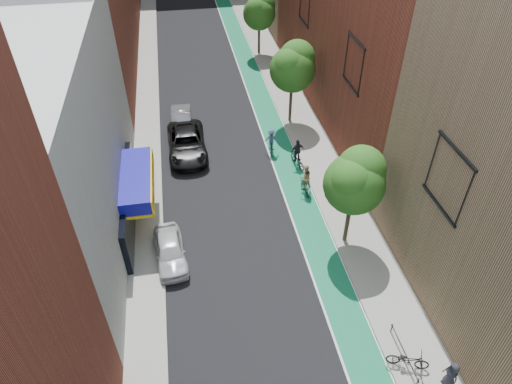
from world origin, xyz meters
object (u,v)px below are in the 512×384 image
parked_car_silver (181,121)px  pedestrian (451,375)px  parked_car_white (170,251)px  cyclist_lane_near (305,181)px  cyclist_lane_mid (297,156)px  cyclist_lane_far (271,143)px  parked_car_black (187,143)px

parked_car_silver → pedestrian: (10.40, -23.86, 0.21)m
parked_car_white → parked_car_silver: size_ratio=0.94×
cyclist_lane_near → pedestrian: (2.73, -14.30, 0.01)m
cyclist_lane_mid → cyclist_lane_far: bearing=-66.9°
cyclist_lane_far → cyclist_lane_mid: bearing=141.2°
parked_car_white → parked_car_silver: parked_car_silver is taller
parked_car_white → cyclist_lane_near: (9.05, 4.53, 0.22)m
parked_car_silver → cyclist_lane_mid: 10.27m
parked_car_silver → pedestrian: bearing=-64.2°
cyclist_lane_near → pedestrian: bearing=98.4°
parked_car_black → cyclist_lane_near: 9.58m
cyclist_lane_far → parked_car_black: bearing=3.9°
parked_car_white → pedestrian: size_ratio=2.65×
cyclist_lane_near → cyclist_lane_mid: size_ratio=1.00×
cyclist_lane_near → pedestrian: 14.56m
parked_car_black → pedestrian: (10.18, -20.32, 0.10)m
parked_car_black → cyclist_lane_far: size_ratio=3.09×
cyclist_lane_mid → pedestrian: size_ratio=1.36×
parked_car_silver → cyclist_lane_near: 12.26m
cyclist_lane_near → cyclist_lane_far: cyclist_lane_near is taller
parked_car_white → cyclist_lane_mid: 11.99m
parked_car_white → parked_car_silver: (1.38, 14.09, 0.02)m
cyclist_lane_near → cyclist_lane_mid: (0.25, 3.03, -0.13)m
parked_car_black → cyclist_lane_mid: cyclist_lane_mid is taller
parked_car_black → parked_car_silver: bearing=93.0°
cyclist_lane_far → pedestrian: (3.98, -19.27, 0.09)m
parked_car_silver → cyclist_lane_near: bearing=-49.0°
cyclist_lane_near → parked_car_black: bearing=-41.4°
parked_car_white → cyclist_lane_mid: cyclist_lane_mid is taller
cyclist_lane_far → parked_car_white: bearing=64.2°
pedestrian → parked_car_black: bearing=-159.3°
cyclist_lane_mid → cyclist_lane_far: cyclist_lane_mid is taller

